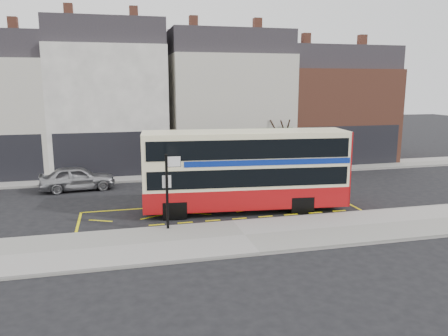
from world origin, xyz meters
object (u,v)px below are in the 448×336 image
object	(u,v)px
car_grey	(213,169)
car_white	(320,164)
bus_stop_post	(168,185)
car_silver	(77,178)
double_decker_bus	(246,169)
street_tree_right	(279,126)

from	to	relation	value
car_grey	car_white	xyz separation A→B (m)	(8.06, 0.34, -0.08)
bus_stop_post	car_silver	size ratio (longest dim) A/B	0.75
bus_stop_post	car_silver	xyz separation A→B (m)	(-4.52, 8.93, -1.37)
car_grey	double_decker_bus	bearing A→B (deg)	-167.48
car_white	street_tree_right	bearing A→B (deg)	46.26
car_silver	car_grey	size ratio (longest dim) A/B	0.99
car_grey	car_silver	bearing A→B (deg)	106.38
double_decker_bus	car_grey	distance (m)	7.50
car_white	car_grey	bearing A→B (deg)	84.32
double_decker_bus	street_tree_right	size ratio (longest dim) A/B	2.14
double_decker_bus	street_tree_right	bearing A→B (deg)	66.02
double_decker_bus	car_grey	bearing A→B (deg)	96.52
street_tree_right	car_grey	bearing A→B (deg)	-158.64
car_silver	double_decker_bus	bearing A→B (deg)	-133.15
bus_stop_post	street_tree_right	world-z (taller)	street_tree_right
bus_stop_post	car_grey	size ratio (longest dim) A/B	0.74
double_decker_bus	street_tree_right	xyz separation A→B (m)	(5.40, 9.52, 1.17)
car_grey	car_white	size ratio (longest dim) A/B	0.99
car_white	bus_stop_post	bearing A→B (deg)	121.38
bus_stop_post	street_tree_right	xyz separation A→B (m)	(9.60, 11.81, 1.21)
car_grey	street_tree_right	xyz separation A→B (m)	(5.52, 2.16, 2.60)
car_silver	street_tree_right	world-z (taller)	street_tree_right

